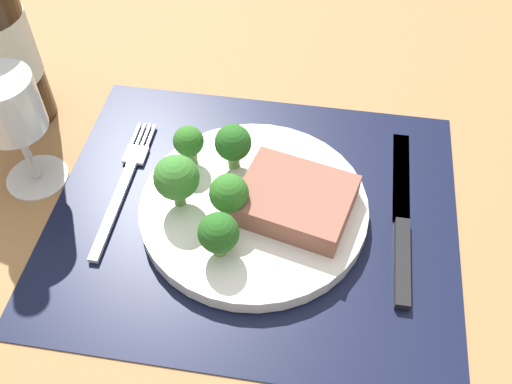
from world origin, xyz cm
name	(u,v)px	position (x,y,z in cm)	size (l,w,h in cm)	color
ground_plane	(254,223)	(0.00, 0.00, -1.50)	(140.00, 110.00, 3.00)	#996D42
placemat	(254,214)	(0.00, 0.00, 0.15)	(41.38, 34.94, 0.30)	black
plate	(254,208)	(0.00, 0.00, 1.10)	(23.12, 23.12, 1.60)	white
steak	(295,201)	(4.13, -0.12, 3.21)	(10.82, 8.74, 2.63)	#8C5647
broccoli_center	(176,178)	(-7.36, -1.07, 5.58)	(4.51, 4.51, 6.01)	#5B8942
broccoli_back_left	(219,233)	(-2.22, -6.28, 4.78)	(3.84, 3.84, 4.89)	#6B994C
broccoli_near_steak	(229,195)	(-2.10, -1.80, 4.95)	(3.85, 3.85, 5.17)	#6B994C
broccoli_front_edge	(189,143)	(-7.57, 4.56, 4.77)	(3.22, 3.22, 4.70)	#6B994C
broccoli_near_fork	(233,143)	(-2.92, 4.76, 5.19)	(3.82, 3.82, 5.32)	#6B994C
fork	(124,184)	(-14.31, 1.42, 0.55)	(2.40, 19.20, 0.50)	silver
knife	(402,225)	(15.03, 0.53, 0.60)	(1.80, 23.00, 0.80)	black
wine_glass	(9,112)	(-24.04, 1.24, 9.60)	(6.61, 6.61, 13.55)	silver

